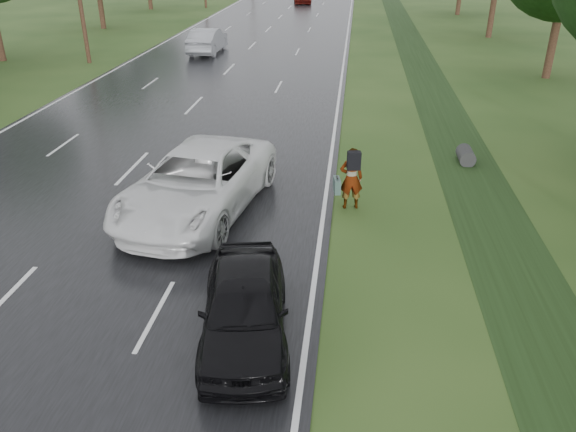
% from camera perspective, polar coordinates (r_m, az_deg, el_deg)
% --- Properties ---
extents(ground, '(220.00, 220.00, 0.00)m').
position_cam_1_polar(ground, '(13.90, -27.17, -8.05)').
color(ground, '#264217').
rests_on(ground, ground).
extents(road, '(14.00, 180.00, 0.04)m').
position_cam_1_polar(road, '(55.25, -1.20, 19.17)').
color(road, black).
rests_on(road, ground).
extents(edge_stripe_east, '(0.12, 180.00, 0.01)m').
position_cam_1_polar(edge_stripe_east, '(54.75, 6.22, 18.99)').
color(edge_stripe_east, silver).
rests_on(edge_stripe_east, road).
extents(edge_stripe_west, '(0.12, 180.00, 0.01)m').
position_cam_1_polar(edge_stripe_west, '(56.55, -8.39, 19.11)').
color(edge_stripe_west, silver).
rests_on(edge_stripe_west, road).
extents(center_line, '(0.12, 180.00, 0.01)m').
position_cam_1_polar(center_line, '(55.25, -1.20, 19.20)').
color(center_line, silver).
rests_on(center_line, road).
extents(drainage_ditch, '(2.20, 120.00, 0.56)m').
position_cam_1_polar(drainage_ditch, '(29.18, 14.78, 11.53)').
color(drainage_ditch, black).
rests_on(drainage_ditch, ground).
extents(pedestrian, '(0.91, 0.71, 1.86)m').
position_cam_1_polar(pedestrian, '(16.32, 6.38, 3.89)').
color(pedestrian, '#A5998C').
rests_on(pedestrian, ground).
extents(white_pickup, '(3.99, 6.92, 1.81)m').
position_cam_1_polar(white_pickup, '(16.17, -9.19, 3.43)').
color(white_pickup, silver).
rests_on(white_pickup, road).
extents(dark_sedan, '(2.32, 4.39, 1.42)m').
position_cam_1_polar(dark_sedan, '(11.11, -4.45, -9.12)').
color(dark_sedan, black).
rests_on(dark_sedan, road).
extents(silver_sedan, '(1.73, 4.94, 1.63)m').
position_cam_1_polar(silver_sedan, '(39.95, -8.19, 17.24)').
color(silver_sedan, gray).
rests_on(silver_sedan, road).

